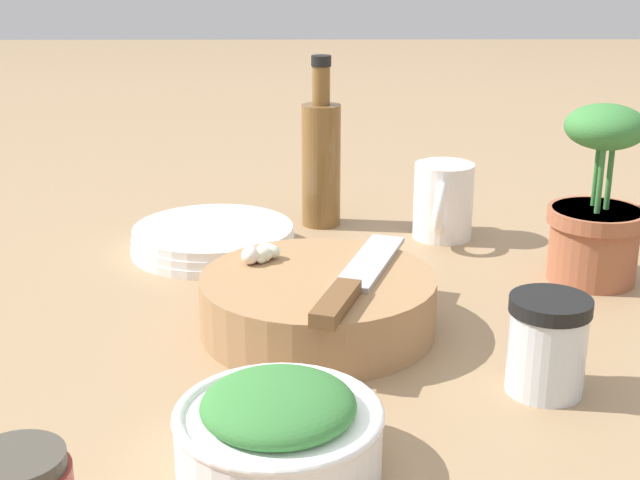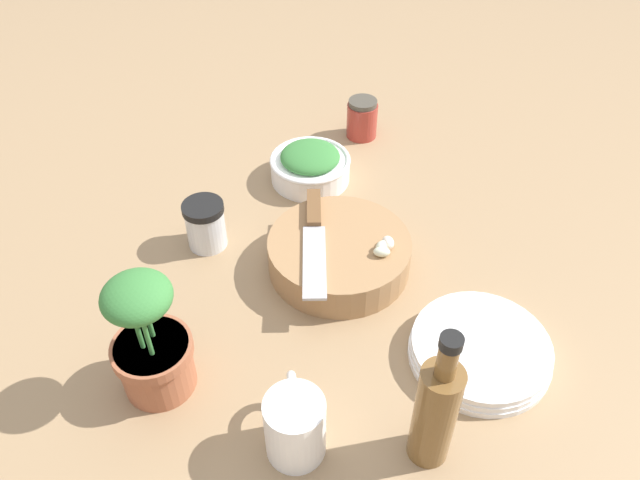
# 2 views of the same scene
# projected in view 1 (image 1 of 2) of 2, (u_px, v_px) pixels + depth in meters

# --- Properties ---
(ground_plane) EXTENTS (5.00, 5.00, 0.00)m
(ground_plane) POSITION_uv_depth(u_px,v_px,m) (358.00, 330.00, 0.84)
(ground_plane) COLOR #997A56
(cutting_board) EXTENTS (0.22, 0.22, 0.05)m
(cutting_board) POSITION_uv_depth(u_px,v_px,m) (318.00, 304.00, 0.83)
(cutting_board) COLOR #9E754C
(cutting_board) RESTS_ON ground_plane
(chef_knife) EXTENTS (0.23, 0.10, 0.01)m
(chef_knife) POSITION_uv_depth(u_px,v_px,m) (355.00, 280.00, 0.80)
(chef_knife) COLOR brown
(chef_knife) RESTS_ON cutting_board
(garlic_cloves) EXTENTS (0.04, 0.04, 0.02)m
(garlic_cloves) POSITION_uv_depth(u_px,v_px,m) (260.00, 254.00, 0.86)
(garlic_cloves) COLOR silver
(garlic_cloves) RESTS_ON cutting_board
(herb_bowl) EXTENTS (0.15, 0.15, 0.07)m
(herb_bowl) POSITION_uv_depth(u_px,v_px,m) (279.00, 429.00, 0.61)
(herb_bowl) COLOR white
(herb_bowl) RESTS_ON ground_plane
(spice_jar) EXTENTS (0.07, 0.07, 0.08)m
(spice_jar) POSITION_uv_depth(u_px,v_px,m) (547.00, 344.00, 0.72)
(spice_jar) COLOR silver
(spice_jar) RESTS_ON ground_plane
(coffee_mug) EXTENTS (0.11, 0.07, 0.09)m
(coffee_mug) POSITION_uv_depth(u_px,v_px,m) (443.00, 201.00, 1.09)
(coffee_mug) COLOR white
(coffee_mug) RESTS_ON ground_plane
(plate_stack) EXTENTS (0.19, 0.19, 0.03)m
(plate_stack) POSITION_uv_depth(u_px,v_px,m) (214.00, 239.00, 1.05)
(plate_stack) COLOR white
(plate_stack) RESTS_ON ground_plane
(oil_bottle) EXTENTS (0.05, 0.05, 0.22)m
(oil_bottle) POSITION_uv_depth(u_px,v_px,m) (321.00, 159.00, 1.13)
(oil_bottle) COLOR brown
(oil_bottle) RESTS_ON ground_plane
(potted_herb) EXTENTS (0.10, 0.10, 0.19)m
(potted_herb) POSITION_uv_depth(u_px,v_px,m) (597.00, 209.00, 0.94)
(potted_herb) COLOR #A35B3D
(potted_herb) RESTS_ON ground_plane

